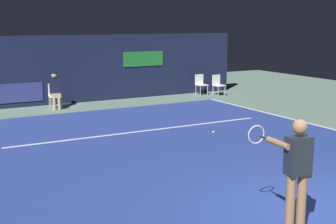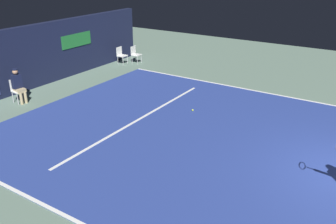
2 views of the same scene
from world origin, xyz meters
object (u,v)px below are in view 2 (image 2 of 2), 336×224
at_px(line_judge_on_chair, 18,85).
at_px(courtside_chair_near, 135,54).
at_px(tennis_ball, 193,110).
at_px(courtside_chair_far, 121,54).

distance_m(line_judge_on_chair, courtside_chair_near, 6.98).
bearing_deg(tennis_ball, line_judge_on_chair, 114.87).
bearing_deg(courtside_chair_near, tennis_ball, -125.88).
height_order(courtside_chair_near, courtside_chair_far, same).
relative_size(line_judge_on_chair, courtside_chair_near, 1.50).
bearing_deg(line_judge_on_chair, courtside_chair_far, 2.67).
xyz_separation_m(line_judge_on_chair, tennis_ball, (2.78, -6.00, -0.64)).
bearing_deg(tennis_ball, courtside_chair_near, 54.12).
height_order(line_judge_on_chair, courtside_chair_far, line_judge_on_chair).
relative_size(courtside_chair_near, courtside_chair_far, 1.00).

